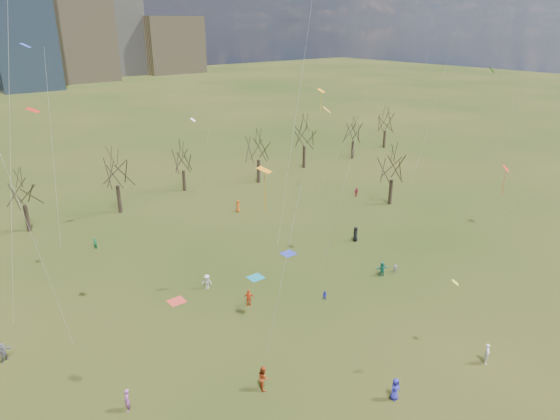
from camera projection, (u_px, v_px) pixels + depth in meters
ground at (360, 315)px, 46.76m from camera, size 500.00×500.00×0.00m
bare_tree_row at (170, 167)px, 71.67m from camera, size 113.04×29.80×9.50m
blanket_teal at (256, 277)px, 53.57m from camera, size 1.60×1.50×0.03m
blanket_navy at (288, 254)px, 59.06m from camera, size 1.60×1.50×0.03m
blanket_crimson at (177, 301)px, 49.03m from camera, size 1.60×1.50×0.03m
person_0 at (395, 389)px, 36.10m from camera, size 0.89×0.61×1.76m
person_1 at (487, 354)px, 39.95m from camera, size 0.77×0.72×1.77m
person_2 at (263, 378)px, 37.12m from camera, size 1.05×1.16×1.97m
person_3 at (395, 269)px, 54.34m from camera, size 0.74×0.74×1.03m
person_4 at (249, 298)px, 47.98m from camera, size 1.08×0.96×1.76m
person_5 at (382, 269)px, 53.69m from camera, size 1.59×0.95×1.63m
person_6 at (356, 234)px, 62.18m from camera, size 1.10×1.04×1.89m
person_7 at (127, 400)px, 35.03m from camera, size 0.66×0.77×1.78m
person_8 at (325, 296)px, 49.14m from camera, size 0.58×0.60×0.97m
person_9 at (207, 282)px, 51.12m from camera, size 1.16×1.14×1.60m
person_10 at (356, 192)px, 78.04m from camera, size 0.88×0.40×1.48m
person_11 at (3, 352)px, 40.21m from camera, size 1.52×1.25×1.63m
person_12 at (238, 206)px, 71.69m from camera, size 0.62×0.91×1.79m
person_13 at (95, 243)px, 60.12m from camera, size 0.60×0.62×1.43m
kites_airborne at (322, 134)px, 53.46m from camera, size 60.08×49.69×35.59m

